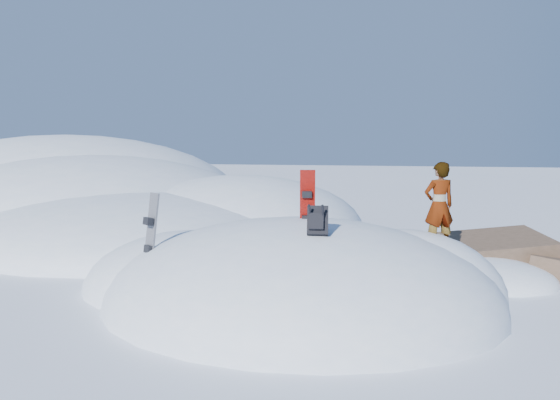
% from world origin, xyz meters
% --- Properties ---
extents(ground, '(120.00, 120.00, 0.00)m').
position_xyz_m(ground, '(0.00, 0.00, 0.00)').
color(ground, white).
rests_on(ground, ground).
extents(snow_mound, '(8.00, 6.00, 3.00)m').
position_xyz_m(snow_mound, '(-0.17, 0.24, 0.00)').
color(snow_mound, white).
rests_on(snow_mound, ground).
extents(snow_ridge, '(21.50, 18.50, 6.40)m').
position_xyz_m(snow_ridge, '(-10.43, 9.85, 0.00)').
color(snow_ridge, white).
rests_on(snow_ridge, ground).
extents(rock_outcrop, '(4.68, 4.41, 1.68)m').
position_xyz_m(rock_outcrop, '(3.72, 3.01, 0.01)').
color(rock_outcrop, brown).
rests_on(rock_outcrop, ground).
extents(snowboard_red, '(0.29, 0.22, 1.43)m').
position_xyz_m(snowboard_red, '(0.10, 0.18, 1.66)').
color(snowboard_red, red).
rests_on(snowboard_red, snow_mound).
extents(snowboard_dark, '(0.39, 0.38, 1.62)m').
position_xyz_m(snowboard_dark, '(-2.53, -0.64, 1.17)').
color(snowboard_dark, black).
rests_on(snowboard_dark, snow_mound).
extents(backpack, '(0.38, 0.48, 0.55)m').
position_xyz_m(backpack, '(0.47, -0.93, 1.61)').
color(backpack, black).
rests_on(backpack, snow_mound).
extents(gear_pile, '(0.95, 0.75, 0.25)m').
position_xyz_m(gear_pile, '(-2.37, -1.30, 0.12)').
color(gear_pile, black).
rests_on(gear_pile, ground).
extents(person, '(0.69, 0.60, 1.60)m').
position_xyz_m(person, '(2.38, 1.07, 1.68)').
color(person, slate).
rests_on(person, snow_mound).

